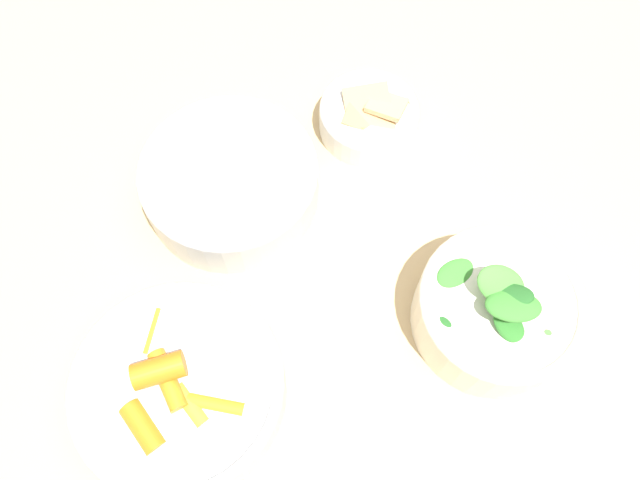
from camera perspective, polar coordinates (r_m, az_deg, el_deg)
The scene contains 6 objects.
ground_plane at distance 1.38m, azimuth -0.49°, elevation -11.22°, with size 10.00×10.00×0.00m, color brown.
dining_table at distance 0.78m, azimuth -0.86°, elevation -0.34°, with size 1.07×1.02×0.74m.
bowl_carrots at distance 0.60m, azimuth -12.70°, elevation -13.11°, with size 0.19×0.19×0.07m.
bowl_greens at distance 0.62m, azimuth 15.78°, elevation -6.21°, with size 0.15×0.15×0.10m.
bowl_beans_hotdog at distance 0.67m, azimuth -8.14°, elevation 5.19°, with size 0.19×0.19×0.06m.
bowl_cookies at distance 0.72m, azimuth 4.43°, elevation 11.21°, with size 0.11×0.11×0.05m.
Camera 1 is at (-0.32, 0.05, 1.34)m, focal length 35.00 mm.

